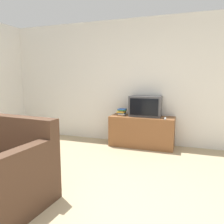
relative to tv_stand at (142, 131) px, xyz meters
The scene contains 5 objects.
wall_back 1.04m from the tv_stand, 117.02° to the left, with size 9.00×0.06×2.60m.
tv_stand is the anchor object (origin of this frame).
television 0.52m from the tv_stand, 52.60° to the left, with size 0.64×0.33×0.41m.
book_stack 0.57m from the tv_stand, behind, with size 0.19×0.20×0.14m.
remote_on_stand 0.58m from the tv_stand, 15.71° to the right, with size 0.06×0.18×0.02m.
Camera 1 is at (1.00, -1.54, 1.37)m, focal length 35.00 mm.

